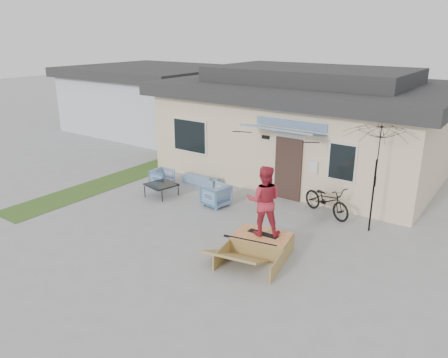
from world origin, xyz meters
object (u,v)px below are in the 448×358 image
Objects in this scene: armchair_left at (162,177)px; skate_ramp at (262,243)px; coffee_table at (162,190)px; skater at (264,199)px; armchair_right at (216,194)px; loveseat at (201,177)px; patio_umbrella at (375,172)px; bicycle at (327,197)px; skateboard at (263,233)px.

skate_ramp is (5.51, -2.17, -0.12)m from armchair_left.
coffee_table is at bearing 153.07° from skate_ramp.
skater reaches higher than skate_ramp.
armchair_right is at bearing -60.21° from skater.
loveseat is 6.53m from patio_umbrella.
bicycle is (5.21, 1.78, 0.36)m from coffee_table.
patio_umbrella is (1.45, -0.37, 1.17)m from bicycle.
loveseat is 0.73× the size of skate_ramp.
armchair_left is 5.90m from skateboard.
coffee_table is 5.52m from bicycle.
patio_umbrella is 1.22× the size of skater.
armchair_left is at bearing 157.76° from skateboard.
skate_ramp is at bearing 141.18° from loveseat.
skater reaches higher than bicycle.
loveseat is 1.82m from coffee_table.
armchair_left is 0.38× the size of bicycle.
armchair_right is at bearing 146.54° from skateboard.
skateboard is 0.46× the size of skater.
loveseat is 0.75× the size of bicycle.
patio_umbrella is 3.56m from skateboard.
armchair_right is 3.49m from skater.
coffee_table is 5.03m from skate_ramp.
patio_umbrella is (6.35, -0.38, 1.48)m from loveseat.
patio_umbrella is at bearing 111.05° from armchair_right.
armchair_right is (1.70, -1.38, 0.12)m from loveseat.
loveseat is at bearing 143.88° from skateboard.
patio_umbrella is at bearing 55.45° from skateboard.
skater is (4.82, -1.37, 1.20)m from coffee_table.
armchair_right is 0.94× the size of skateboard.
armchair_left is at bearing 147.88° from skate_ramp.
bicycle is 3.28m from skater.
skate_ramp is at bearing 72.74° from skater.
armchair_right reaches higher than coffee_table.
patio_umbrella reaches higher than bicycle.
patio_umbrella is 2.66× the size of skateboard.
bicycle reaches higher than armchair_left.
armchair_right is at bearing -100.94° from armchair_left.
armchair_right is 3.48m from bicycle.
coffee_table is at bearing 131.44° from bicycle.
patio_umbrella reaches higher than skate_ramp.
armchair_left reaches higher than skateboard.
patio_umbrella is 3.35m from skater.
coffee_table is 0.49× the size of bicycle.
coffee_table is at bearing -141.72° from armchair_left.
armchair_left is 1.03m from coffee_table.
armchair_left is 5.98m from bicycle.
skater is at bearing -15.86° from coffee_table.
armchair_left reaches higher than coffee_table.
patio_umbrella is at bearing 173.11° from loveseat.
armchair_right is at bearing 11.60° from coffee_table.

